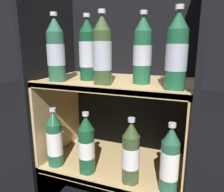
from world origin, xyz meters
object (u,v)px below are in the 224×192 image
bottle_upper_back_0 (88,51)px  bottle_lower_front_0 (55,140)px  bottle_upper_front_0 (56,51)px  bottle_lower_front_2 (131,154)px  bottle_lower_front_3 (170,161)px  bottle_upper_front_1 (102,52)px  bottle_upper_front_2 (177,53)px  bottle_upper_back_1 (142,52)px  bottle_lower_front_1 (87,146)px

bottle_upper_back_0 → bottle_lower_front_0: size_ratio=1.00×
bottle_lower_front_0 → bottle_upper_front_0: bearing=0.0°
bottle_upper_front_0 → bottle_lower_front_2: 0.48m
bottle_lower_front_3 → bottle_upper_front_0: bearing=180.0°
bottle_upper_front_1 → bottle_upper_front_2: bearing=0.0°
bottle_upper_back_1 → bottle_lower_front_3: bottle_upper_back_1 is taller
bottle_upper_back_1 → bottle_upper_front_1: bearing=-149.1°
bottle_upper_front_2 → bottle_lower_front_1: bearing=-180.0°
bottle_upper_back_1 → bottle_lower_front_0: bearing=-167.9°
bottle_upper_back_1 → bottle_lower_front_2: 0.38m
bottle_upper_front_2 → bottle_upper_front_1: bearing=180.0°
bottle_upper_back_1 → bottle_lower_front_0: size_ratio=1.00×
bottle_lower_front_3 → bottle_upper_front_1: bearing=180.0°
bottle_upper_front_1 → bottle_lower_front_2: bottle_upper_front_1 is taller
bottle_upper_front_0 → bottle_upper_front_2: (0.44, 0.00, -0.00)m
bottle_upper_front_1 → bottle_upper_back_1: 0.15m
bottle_upper_back_1 → bottle_lower_front_1: bearing=-159.2°
bottle_upper_front_0 → bottle_upper_back_1: (0.32, 0.07, 0.00)m
bottle_lower_front_2 → bottle_upper_back_1: bearing=79.6°
bottle_lower_front_3 → bottle_upper_back_0: bearing=167.8°
bottle_lower_front_0 → bottle_lower_front_2: bearing=0.0°
bottle_lower_front_1 → bottle_lower_front_2: bearing=0.0°
bottle_upper_back_0 → bottle_lower_front_1: size_ratio=1.00×
bottle_lower_front_0 → bottle_lower_front_3: (0.48, 0.00, -0.00)m
bottle_lower_front_1 → bottle_lower_front_3: (0.32, 0.00, -0.00)m
bottle_upper_front_2 → bottle_lower_front_3: 0.37m
bottle_lower_front_2 → bottle_upper_front_1: bearing=180.0°
bottle_upper_back_0 → bottle_lower_front_1: 0.38m
bottle_upper_back_0 → bottle_lower_front_0: 0.40m
bottle_upper_front_1 → bottle_lower_front_1: size_ratio=1.00×
bottle_lower_front_1 → bottle_lower_front_0: bearing=180.0°
bottle_upper_front_0 → bottle_upper_front_1: (0.19, 0.00, -0.00)m
bottle_upper_front_2 → bottle_upper_back_0: same height
bottle_lower_front_1 → bottle_upper_front_2: bearing=0.0°
bottle_upper_front_1 → bottle_lower_front_2: size_ratio=1.00×
bottle_upper_front_1 → bottle_upper_back_0: bearing=141.9°
bottle_upper_front_0 → bottle_lower_front_2: bottle_upper_front_0 is taller
bottle_upper_front_0 → bottle_upper_front_2: 0.44m
bottle_upper_front_0 → bottle_upper_front_2: size_ratio=1.00×
bottle_upper_front_2 → bottle_upper_back_0: bearing=167.8°
bottle_upper_back_0 → bottle_upper_back_1: 0.22m
bottle_upper_back_0 → bottle_lower_front_0: (-0.13, -0.07, -0.37)m
bottle_upper_front_1 → bottle_upper_back_1: bearing=30.9°
bottle_upper_back_0 → bottle_lower_front_0: bottle_upper_back_0 is taller
bottle_lower_front_1 → bottle_upper_front_0: bearing=180.0°
bottle_lower_front_1 → bottle_upper_back_1: bearing=20.8°
bottle_upper_front_0 → bottle_upper_front_1: 0.19m
bottle_upper_front_0 → bottle_upper_back_0: same height
bottle_upper_back_0 → bottle_upper_front_1: bearing=-38.1°
bottle_upper_front_0 → bottle_upper_back_0: 0.12m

